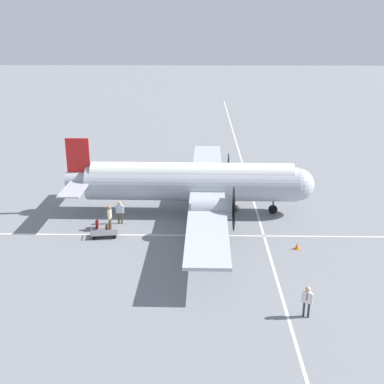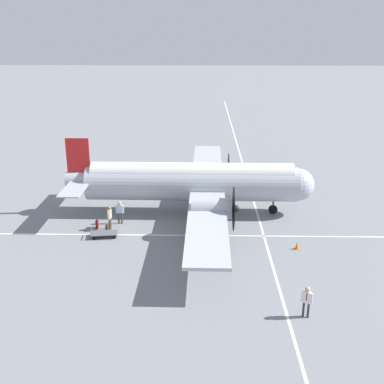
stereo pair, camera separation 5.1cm
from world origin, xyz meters
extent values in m
plane|color=slate|center=(0.00, 0.00, 0.00)|extent=(300.00, 300.00, 0.00)
cube|color=silver|center=(0.00, 5.18, 0.00)|extent=(120.00, 0.16, 0.01)
cube|color=silver|center=(4.40, 0.00, 0.00)|extent=(0.16, 120.00, 0.01)
cylinder|color=#ADB2BC|center=(0.00, 0.00, 2.44)|extent=(2.86, 16.43, 2.67)
cylinder|color=white|center=(0.00, 0.00, 3.17)|extent=(2.05, 15.62, 1.87)
sphere|color=#ADB2BC|center=(0.10, 8.20, 2.44)|extent=(2.54, 2.54, 2.54)
cylinder|color=#ADB2BC|center=(-0.10, -8.20, 2.57)|extent=(1.51, 3.22, 1.47)
cube|color=red|center=(-0.10, -8.80, 4.44)|extent=(0.16, 1.80, 3.07)
cube|color=#ADB2BC|center=(-0.10, -8.60, 2.70)|extent=(8.57, 1.70, 0.10)
cube|color=#ADB2BC|center=(0.01, 1.20, 2.10)|extent=(26.75, 2.91, 0.20)
cylinder|color=#ADB2BC|center=(-4.52, 1.53, 2.12)|extent=(1.50, 2.82, 1.47)
cylinder|color=black|center=(-4.51, 3.07, 2.12)|extent=(3.09, 0.08, 3.09)
sphere|color=black|center=(-4.50, 3.21, 2.12)|extent=(0.51, 0.51, 0.51)
cylinder|color=#ADB2BC|center=(4.56, 1.43, 2.12)|extent=(1.50, 2.82, 1.47)
cylinder|color=black|center=(4.58, 2.97, 2.12)|extent=(3.09, 0.08, 3.09)
sphere|color=black|center=(4.58, 3.11, 2.12)|extent=(0.51, 0.51, 0.51)
cylinder|color=#4C4C51|center=(-4.53, 1.25, 1.04)|extent=(0.18, 0.18, 0.98)
cylinder|color=black|center=(-4.53, 1.25, 0.55)|extent=(0.31, 1.10, 1.10)
cylinder|color=#4C4C51|center=(4.56, 1.15, 1.04)|extent=(0.18, 0.18, 0.98)
cylinder|color=black|center=(4.56, 1.15, 0.55)|extent=(0.31, 1.10, 1.10)
cylinder|color=#4C4C51|center=(0.07, 6.40, 0.79)|extent=(0.14, 0.14, 0.88)
cylinder|color=black|center=(0.07, 6.40, 0.35)|extent=(0.19, 0.70, 0.70)
cylinder|color=#2D2D33|center=(14.42, 6.20, 0.42)|extent=(0.12, 0.12, 0.83)
cylinder|color=#2D2D33|center=(14.32, 5.98, 0.42)|extent=(0.12, 0.12, 0.83)
cube|color=white|center=(14.37, 6.09, 1.14)|extent=(0.34, 0.44, 0.62)
sphere|color=tan|center=(14.37, 6.09, 1.59)|extent=(0.28, 0.28, 0.28)
cylinder|color=white|center=(14.47, 6.32, 1.11)|extent=(0.10, 0.10, 0.59)
cylinder|color=white|center=(14.27, 5.87, 1.11)|extent=(0.10, 0.10, 0.59)
cube|color=maroon|center=(14.46, 6.05, 1.22)|extent=(0.03, 0.05, 0.40)
cylinder|color=#473D2D|center=(2.33, -5.46, 0.43)|extent=(0.12, 0.12, 0.85)
cylinder|color=#473D2D|center=(2.32, -5.22, 0.43)|extent=(0.12, 0.12, 0.85)
cube|color=silver|center=(2.32, -5.34, 1.17)|extent=(0.22, 0.42, 0.64)
sphere|color=tan|center=(2.32, -5.34, 1.63)|extent=(0.28, 0.28, 0.28)
cylinder|color=silver|center=(2.34, -5.59, 1.14)|extent=(0.10, 0.10, 0.61)
cylinder|color=silver|center=(2.31, -5.09, 1.14)|extent=(0.10, 0.10, 0.61)
cube|color=maroon|center=(2.22, -5.35, 1.25)|extent=(0.01, 0.05, 0.41)
cylinder|color=#473D2D|center=(3.59, -5.91, 0.44)|extent=(0.13, 0.13, 0.88)
cylinder|color=#473D2D|center=(3.34, -5.89, 0.44)|extent=(0.13, 0.13, 0.88)
cube|color=beige|center=(3.47, -5.90, 1.22)|extent=(0.44, 0.25, 0.66)
sphere|color=#8C6647|center=(3.47, -5.90, 1.69)|extent=(0.29, 0.29, 0.29)
cylinder|color=beige|center=(3.73, -5.93, 1.18)|extent=(0.10, 0.10, 0.63)
cylinder|color=beige|center=(3.20, -5.87, 1.18)|extent=(0.10, 0.10, 0.63)
cube|color=maroon|center=(3.21, -6.91, 0.31)|extent=(0.44, 0.14, 0.62)
cube|color=#551515|center=(3.21, -6.91, 0.65)|extent=(0.16, 0.10, 0.02)
cube|color=#47331E|center=(3.83, -6.07, 0.26)|extent=(0.42, 0.16, 0.52)
cube|color=#312315|center=(3.83, -6.07, 0.55)|extent=(0.15, 0.11, 0.02)
cube|color=#56565B|center=(4.79, -6.08, 0.30)|extent=(1.22, 1.95, 0.04)
cube|color=#56565B|center=(4.90, -6.96, 0.54)|extent=(0.98, 0.17, 0.04)
cylinder|color=#56565B|center=(4.44, -7.02, 0.43)|extent=(0.04, 0.04, 0.22)
cylinder|color=#56565B|center=(5.36, -6.90, 0.43)|extent=(0.04, 0.04, 0.22)
cylinder|color=black|center=(4.30, -5.44, 0.14)|extent=(0.10, 0.29, 0.28)
cylinder|color=black|center=(5.09, -5.34, 0.14)|extent=(0.10, 0.29, 0.28)
cylinder|color=black|center=(4.49, -6.82, 0.14)|extent=(0.10, 0.29, 0.28)
cylinder|color=black|center=(5.27, -6.72, 0.14)|extent=(0.10, 0.29, 0.28)
cube|color=orange|center=(6.46, 7.13, 0.01)|extent=(0.35, 0.35, 0.03)
cone|color=orange|center=(6.46, 7.13, 0.23)|extent=(0.30, 0.30, 0.46)
camera|label=1|loc=(35.62, 0.68, 14.08)|focal=45.00mm
camera|label=2|loc=(35.61, 0.73, 14.08)|focal=45.00mm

